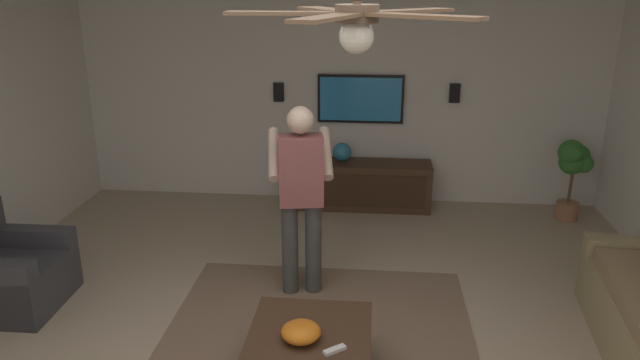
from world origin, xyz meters
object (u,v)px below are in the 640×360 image
armchair (6,274)px  ceiling_fan (355,20)px  tv (361,99)px  wall_speaker_left (455,93)px  person_standing (301,190)px  media_console (358,185)px  vase_round (342,152)px  coffee_table (309,353)px  bowl (301,332)px  potted_plant_tall (574,165)px  remote_white (335,350)px  wall_speaker_right (279,92)px

armchair → ceiling_fan: size_ratio=0.72×
tv → wall_speaker_left: 1.08m
person_standing → wall_speaker_left: person_standing is taller
media_console → vase_round: size_ratio=7.73×
coffee_table → person_standing: (1.33, 0.21, 0.64)m
tv → bowl: size_ratio=3.92×
potted_plant_tall → wall_speaker_left: wall_speaker_left is taller
remote_white → ceiling_fan: size_ratio=0.13×
ceiling_fan → wall_speaker_left: bearing=-13.7°
coffee_table → vase_round: vase_round is taller
person_standing → ceiling_fan: ceiling_fan is taller
armchair → person_standing: person_standing is taller
remote_white → wall_speaker_left: wall_speaker_left is taller
vase_round → wall_speaker_left: (0.21, -1.28, 0.68)m
vase_round → ceiling_fan: ceiling_fan is taller
bowl → wall_speaker_left: 3.99m
tv → wall_speaker_right: size_ratio=4.57×
person_standing → potted_plant_tall: bearing=-64.9°
remote_white → armchair: bearing=123.1°
bowl → wall_speaker_right: 3.82m
vase_round → remote_white: bearing=-177.3°
tv → ceiling_fan: bearing=1.1°
media_console → remote_white: media_console is taller
tv → person_standing: person_standing is taller
coffee_table → bowl: bowl is taller
potted_plant_tall → bowl: (-3.28, 2.64, -0.17)m
remote_white → ceiling_fan: ceiling_fan is taller
potted_plant_tall → tv: bearing=81.4°
bowl → ceiling_fan: bearing=-145.0°
remote_white → vase_round: (3.55, 0.17, 0.25)m
armchair → wall_speaker_left: size_ratio=3.74×
media_console → person_standing: person_standing is taller
vase_round → wall_speaker_left: bearing=-80.6°
bowl → vase_round: size_ratio=1.17×
wall_speaker_right → armchair: bearing=146.5°
tv → bowl: tv is taller
armchair → wall_speaker_right: wall_speaker_right is taller
media_console → vase_round: (0.04, 0.20, 0.39)m
tv → potted_plant_tall: (-0.36, -2.39, -0.63)m
person_standing → vase_round: bearing=-15.6°
armchair → person_standing: size_ratio=0.50×
person_standing → wall_speaker_right: person_standing is taller
person_standing → vase_round: person_standing is taller
potted_plant_tall → person_standing: bearing=124.7°
tv → vase_round: size_ratio=4.57×
armchair → person_standing: bearing=10.0°
armchair → wall_speaker_right: bearing=55.5°
armchair → tv: bearing=43.6°
armchair → remote_white: bearing=-20.3°
tv → person_standing: bearing=-10.2°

